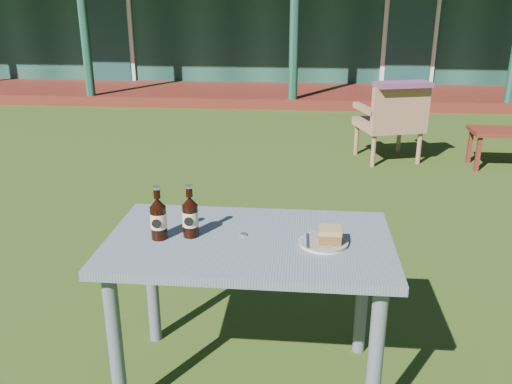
# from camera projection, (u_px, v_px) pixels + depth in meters

# --- Properties ---
(ground) EXTENTS (80.00, 80.00, 0.00)m
(ground) POSITION_uv_depth(u_px,v_px,m) (272.00, 236.00, 4.02)
(ground) COLOR #334916
(cafe_table) EXTENTS (1.20, 0.70, 0.72)m
(cafe_table) POSITION_uv_depth(u_px,v_px,m) (249.00, 260.00, 2.31)
(cafe_table) COLOR slate
(cafe_table) RESTS_ON ground
(plate) EXTENTS (0.20, 0.20, 0.01)m
(plate) POSITION_uv_depth(u_px,v_px,m) (323.00, 242.00, 2.23)
(plate) COLOR silver
(plate) RESTS_ON cafe_table
(cake_slice) EXTENTS (0.09, 0.09, 0.06)m
(cake_slice) POSITION_uv_depth(u_px,v_px,m) (330.00, 235.00, 2.20)
(cake_slice) COLOR brown
(cake_slice) RESTS_ON plate
(fork) EXTENTS (0.01, 0.14, 0.00)m
(fork) POSITION_uv_depth(u_px,v_px,m) (308.00, 241.00, 2.22)
(fork) COLOR silver
(fork) RESTS_ON plate
(cola_bottle_near) EXTENTS (0.07, 0.07, 0.23)m
(cola_bottle_near) POSITION_uv_depth(u_px,v_px,m) (190.00, 216.00, 2.27)
(cola_bottle_near) COLOR black
(cola_bottle_near) RESTS_ON cafe_table
(cola_bottle_far) EXTENTS (0.07, 0.07, 0.23)m
(cola_bottle_far) POSITION_uv_depth(u_px,v_px,m) (158.00, 218.00, 2.25)
(cola_bottle_far) COLOR black
(cola_bottle_far) RESTS_ON cafe_table
(bottle_cap) EXTENTS (0.03, 0.03, 0.01)m
(bottle_cap) POSITION_uv_depth(u_px,v_px,m) (244.00, 234.00, 2.31)
(bottle_cap) COLOR silver
(bottle_cap) RESTS_ON cafe_table
(armchair_left) EXTENTS (0.75, 0.72, 0.82)m
(armchair_left) POSITION_uv_depth(u_px,v_px,m) (392.00, 119.00, 5.69)
(armchair_left) COLOR #9C6B4E
(armchair_left) RESTS_ON ground
(floral_throw) EXTENTS (0.60, 0.38, 0.05)m
(floral_throw) POSITION_uv_depth(u_px,v_px,m) (403.00, 84.00, 5.41)
(floral_throw) COLOR #6D3961
(floral_throw) RESTS_ON armchair_left
(side_table) EXTENTS (0.60, 0.40, 0.40)m
(side_table) POSITION_uv_depth(u_px,v_px,m) (501.00, 135.00, 5.51)
(side_table) COLOR maroon
(side_table) RESTS_ON ground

